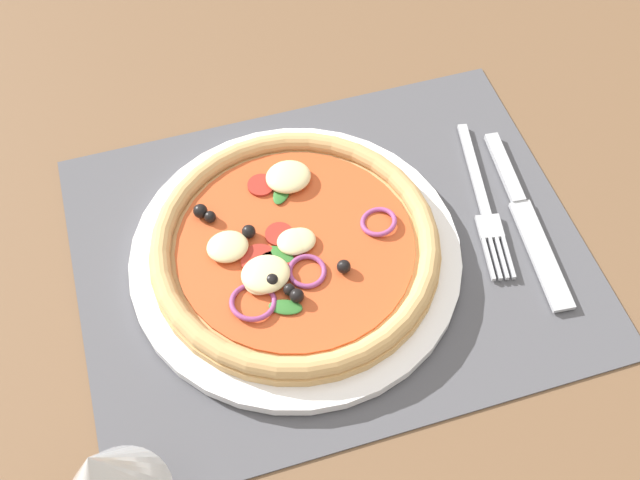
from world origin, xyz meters
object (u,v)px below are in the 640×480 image
Objects in this scene: plate at (295,255)px; knife at (526,218)px; pizza at (294,245)px; fork at (484,206)px.

plate reaches higher than knife.
pizza reaches higher than fork.
fork is at bearing -121.81° from knife.
fork is 3.92cm from knife.
pizza reaches higher than plate.
fork is at bearing -179.07° from pizza.
plate is 1.63× the size of fork.
knife is at bearing 174.48° from plate.
pizza reaches higher than knife.
plate is at bearing -89.95° from knife.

